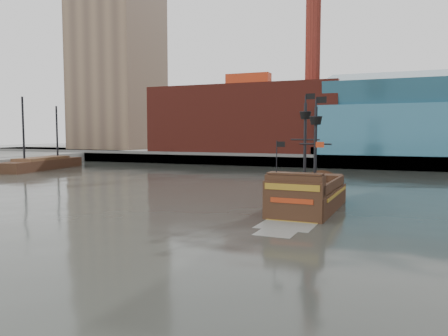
% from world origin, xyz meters
% --- Properties ---
extents(ground, '(400.00, 400.00, 0.00)m').
position_xyz_m(ground, '(0.00, 0.00, 0.00)').
color(ground, '#2C2F29').
rests_on(ground, ground).
extents(promenade_far, '(220.00, 60.00, 2.00)m').
position_xyz_m(promenade_far, '(0.00, 92.00, 1.00)').
color(promenade_far, slate).
rests_on(promenade_far, ground).
extents(seawall, '(220.00, 1.00, 2.60)m').
position_xyz_m(seawall, '(0.00, 62.50, 1.30)').
color(seawall, '#4C4C49').
rests_on(seawall, ground).
extents(skyline, '(149.00, 45.00, 62.00)m').
position_xyz_m(skyline, '(5.21, 84.56, 24.55)').
color(skyline, brown).
rests_on(skyline, promenade_far).
extents(pirate_ship, '(5.01, 14.84, 11.02)m').
position_xyz_m(pirate_ship, '(3.03, 15.91, 1.00)').
color(pirate_ship, black).
rests_on(pirate_ship, ground).
extents(docked_vessel, '(7.96, 20.43, 13.56)m').
position_xyz_m(docked_vessel, '(-51.08, 39.79, 0.86)').
color(docked_vessel, black).
rests_on(docked_vessel, ground).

